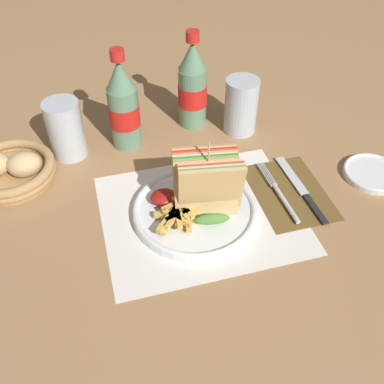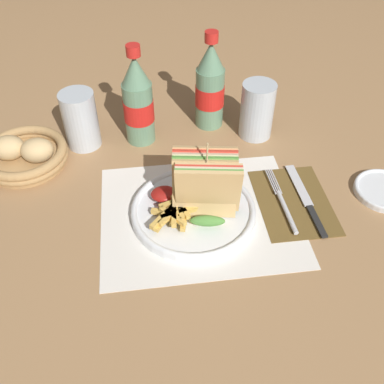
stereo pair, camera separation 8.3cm
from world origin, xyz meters
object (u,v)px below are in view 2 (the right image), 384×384
plate_main (193,211)px  coke_bottle_near (138,102)px  club_sandwich (206,187)px  glass_near (257,114)px  fork (284,207)px  glass_far (81,123)px  bread_basket (24,154)px  coke_bottle_far (210,87)px  knife (306,200)px

plate_main → coke_bottle_near: 0.28m
club_sandwich → glass_near: size_ratio=1.20×
fork → glass_far: 0.47m
coke_bottle_near → plate_main: bearing=-71.3°
glass_far → bread_basket: size_ratio=0.71×
plate_main → coke_bottle_far: bearing=75.4°
plate_main → knife: bearing=1.4°
plate_main → glass_near: (0.17, 0.24, 0.04)m
fork → coke_bottle_near: coke_bottle_near is taller
club_sandwich → coke_bottle_far: 0.30m
knife → bread_basket: bread_basket is taller
plate_main → coke_bottle_near: size_ratio=1.04×
coke_bottle_far → glass_near: 0.12m
fork → bread_basket: size_ratio=1.02×
club_sandwich → bread_basket: bearing=150.4°
coke_bottle_far → plate_main: bearing=-104.6°
glass_near → glass_far: same height
plate_main → coke_bottle_near: (-0.09, 0.25, 0.09)m
plate_main → bread_basket: size_ratio=1.31×
glass_near → bread_basket: bearing=-175.5°
glass_near → glass_far: bearing=178.1°
coke_bottle_near → knife: bearing=-38.9°
club_sandwich → fork: (0.15, -0.01, -0.06)m
fork → coke_bottle_far: (-0.10, 0.30, 0.09)m
fork → glass_far: size_ratio=1.43×
plate_main → glass_far: bearing=130.2°
plate_main → fork: size_ratio=1.29×
knife → coke_bottle_near: 0.40m
fork → coke_bottle_far: size_ratio=0.81×
coke_bottle_near → glass_far: size_ratio=1.76×
fork → glass_near: 0.25m
club_sandwich → bread_basket: club_sandwich is taller
coke_bottle_near → bread_basket: 0.26m
fork → bread_basket: bread_basket is taller
fork → coke_bottle_near: (-0.26, 0.26, 0.09)m
club_sandwich → glass_far: club_sandwich is taller
glass_far → bread_basket: glass_far is taller
plate_main → fork: bearing=-3.2°
knife → glass_far: glass_far is taller
coke_bottle_far → glass_near: coke_bottle_far is taller
coke_bottle_far → bread_basket: 0.43m
club_sandwich → fork: bearing=-2.0°
knife → glass_near: size_ratio=1.58×
club_sandwich → glass_far: size_ratio=1.20×
glass_far → knife: bearing=-29.5°
bread_basket → club_sandwich: bearing=-29.6°
club_sandwich → knife: (0.20, 0.01, -0.07)m
glass_near → glass_far: (-0.39, 0.01, 0.00)m
coke_bottle_far → glass_far: (-0.29, -0.04, -0.04)m
plate_main → club_sandwich: 0.07m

